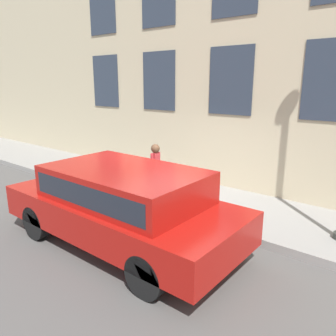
{
  "coord_description": "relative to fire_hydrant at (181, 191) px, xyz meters",
  "views": [
    {
      "loc": [
        -5.59,
        -4.38,
        3.09
      ],
      "look_at": [
        0.54,
        0.56,
        1.03
      ],
      "focal_mm": 35.0,
      "sensor_mm": 36.0,
      "label": 1
    }
  ],
  "objects": [
    {
      "name": "sidewalk",
      "position": [
        0.76,
        -0.12,
        -0.44
      ],
      "size": [
        2.53,
        60.0,
        0.17
      ],
      "color": "gray",
      "rests_on": "ground_plane"
    },
    {
      "name": "person",
      "position": [
        0.06,
        0.88,
        0.5
      ],
      "size": [
        0.34,
        0.23,
        1.42
      ],
      "rotation": [
        0.0,
        0.0,
        -1.82
      ],
      "color": "#232328",
      "rests_on": "sidewalk"
    },
    {
      "name": "ground_plane",
      "position": [
        -0.51,
        -0.12,
        -0.52
      ],
      "size": [
        80.0,
        80.0,
        0.0
      ],
      "primitive_type": "plane",
      "color": "#514F4C"
    },
    {
      "name": "fire_hydrant",
      "position": [
        0.0,
        0.0,
        0.0
      ],
      "size": [
        0.27,
        0.4,
        0.7
      ],
      "color": "#2D7260",
      "rests_on": "sidewalk"
    },
    {
      "name": "parked_truck_red_near",
      "position": [
        -2.07,
        -0.13,
        0.39
      ],
      "size": [
        2.09,
        4.86,
        1.56
      ],
      "color": "black",
      "rests_on": "ground_plane"
    }
  ]
}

